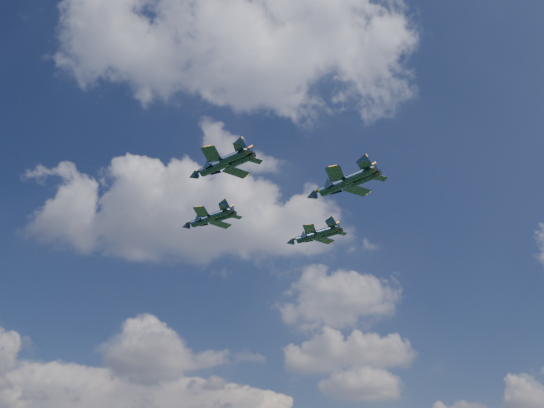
{
  "coord_description": "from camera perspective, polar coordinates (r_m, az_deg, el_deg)",
  "views": [
    {
      "loc": [
        -2.95,
        -91.86,
        3.55
      ],
      "look_at": [
        -2.29,
        -2.47,
        54.35
      ],
      "focal_mm": 35.0,
      "sensor_mm": 36.0,
      "label": 1
    }
  ],
  "objects": [
    {
      "name": "jet_lead",
      "position": [
        113.98,
        -7.48,
        -1.78
      ],
      "size": [
        14.1,
        10.94,
        3.49
      ],
      "rotation": [
        0.0,
        0.0,
        1.0
      ],
      "color": "black"
    },
    {
      "name": "jet_left",
      "position": [
        95.72,
        -6.3,
        3.96
      ],
      "size": [
        14.53,
        11.9,
        3.65
      ],
      "rotation": [
        0.0,
        0.0,
        0.96
      ],
      "color": "black"
    },
    {
      "name": "jet_right",
      "position": [
        112.72,
        3.88,
        -3.56
      ],
      "size": [
        13.31,
        10.64,
        3.32
      ],
      "rotation": [
        0.0,
        0.0,
        0.98
      ],
      "color": "black"
    },
    {
      "name": "jet_slot",
      "position": [
        95.7,
        6.74,
        1.89
      ],
      "size": [
        14.55,
        13.2,
        3.79
      ],
      "rotation": [
        0.0,
        0.0,
        0.87
      ],
      "color": "black"
    }
  ]
}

